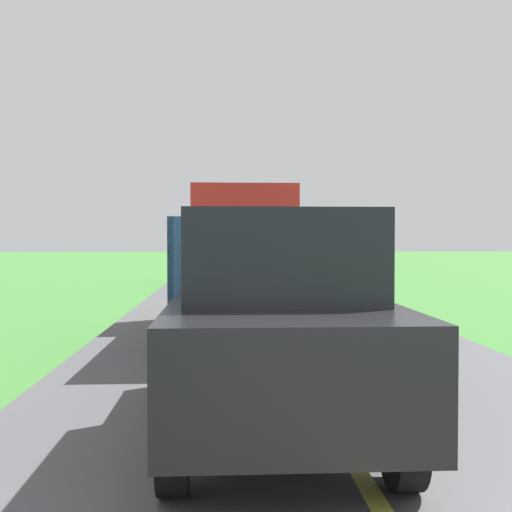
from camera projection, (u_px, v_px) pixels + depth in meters
banana_truck_near at (247, 256)px, 11.83m from camera, size 2.38×5.82×2.80m
banana_truck_far at (237, 248)px, 24.30m from camera, size 2.38×5.81×2.80m
following_car at (274, 321)px, 5.36m from camera, size 1.74×4.10×1.92m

